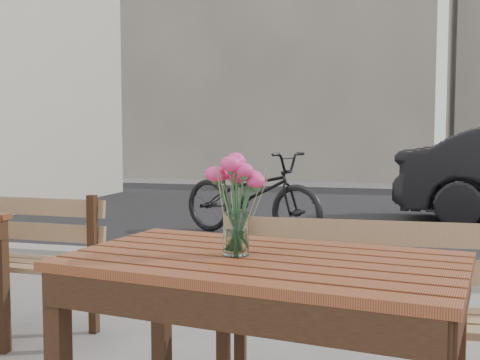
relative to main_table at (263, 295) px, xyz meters
name	(u,v)px	position (x,y,z in m)	size (l,w,h in m)	color
street	(372,234)	(0.12, 4.99, -0.61)	(30.00, 8.12, 0.12)	black
backdrop_buildings	(399,37)	(0.29, 14.32, 2.96)	(15.50, 4.00, 8.00)	slate
main_table	(263,295)	(0.00, 0.00, 0.00)	(1.34, 0.90, 0.77)	#5C2E18
main_bench	(383,291)	(0.36, 0.65, -0.13)	(1.37, 0.46, 0.84)	#9C7250
main_vase	(236,192)	(-0.09, 0.01, 0.33)	(0.18, 0.18, 0.33)	white
bicycle	(251,194)	(-1.20, 4.66, -0.16)	(0.64, 1.82, 0.96)	black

